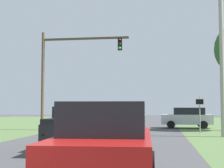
# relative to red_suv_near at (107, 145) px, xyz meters

# --- Properties ---
(ground_plane) EXTENTS (120.00, 120.00, 0.00)m
(ground_plane) POSITION_rel_red_suv_near_xyz_m (-2.19, 8.55, -1.03)
(ground_plane) COLOR #424244
(red_suv_near) EXTENTS (2.31, 4.87, 1.97)m
(red_suv_near) POSITION_rel_red_suv_near_xyz_m (0.00, 0.00, 0.00)
(red_suv_near) COLOR #9E1411
(red_suv_near) RESTS_ON ground_plane
(pickup_truck_lead) EXTENTS (2.51, 5.30, 1.88)m
(pickup_truck_lead) POSITION_rel_red_suv_near_xyz_m (-2.27, 6.72, -0.07)
(pickup_truck_lead) COLOR black
(pickup_truck_lead) RESTS_ON ground_plane
(traffic_light) EXTENTS (7.11, 0.40, 7.90)m
(traffic_light) POSITION_rel_red_suv_near_xyz_m (-6.40, 18.50, 4.15)
(traffic_light) COLOR brown
(traffic_light) RESTS_ON ground_plane
(keep_moving_sign) EXTENTS (0.60, 0.09, 2.57)m
(keep_moving_sign) POSITION_rel_red_suv_near_xyz_m (3.93, 16.76, 0.61)
(keep_moving_sign) COLOR gray
(keep_moving_sign) RESTS_ON ground_plane
(crossing_suv_far) EXTENTS (4.39, 2.07, 1.79)m
(crossing_suv_far) POSITION_rel_red_suv_near_xyz_m (3.50, 22.77, -0.09)
(crossing_suv_far) COLOR silver
(crossing_suv_far) RESTS_ON ground_plane
(utility_pole_right) EXTENTS (0.28, 0.28, 8.93)m
(utility_pole_right) POSITION_rel_red_suv_near_xyz_m (5.05, 14.26, 3.44)
(utility_pole_right) COLOR #9E998E
(utility_pole_right) RESTS_ON ground_plane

